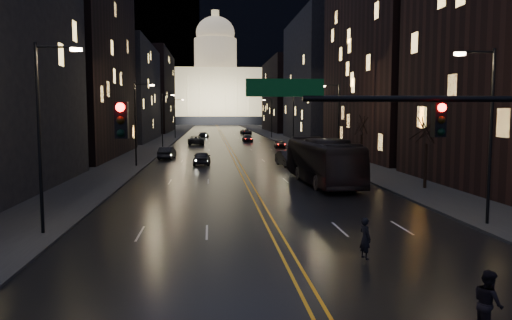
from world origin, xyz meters
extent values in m
plane|color=black|center=(0.00, 0.00, 0.00)|extent=(900.00, 900.00, 0.00)
cube|color=black|center=(0.00, 130.00, 0.01)|extent=(20.00, 320.00, 0.02)
cube|color=black|center=(-14.00, 130.00, 0.08)|extent=(8.00, 320.00, 0.16)
cube|color=black|center=(14.00, 130.00, 0.08)|extent=(8.00, 320.00, 0.16)
cube|color=orange|center=(0.00, 130.00, 0.03)|extent=(0.62, 320.00, 0.01)
cube|color=black|center=(-21.00, 54.00, 14.00)|extent=(12.00, 30.00, 28.00)
cube|color=black|center=(-21.00, 92.00, 10.00)|extent=(12.00, 34.00, 20.00)
cube|color=black|center=(-21.00, 140.00, 12.00)|extent=(12.00, 40.00, 24.00)
cube|color=black|center=(21.00, 50.00, 19.00)|extent=(12.00, 30.00, 38.00)
cube|color=black|center=(21.00, 92.00, 13.00)|extent=(12.00, 34.00, 26.00)
cube|color=black|center=(21.00, 140.00, 11.00)|extent=(12.00, 40.00, 22.00)
cube|color=black|center=(40.00, 380.00, 65.00)|extent=(520.00, 60.00, 130.00)
cube|color=black|center=(0.00, 250.00, 2.00)|extent=(90.00, 50.00, 4.00)
cube|color=#FDE092|center=(0.00, 250.00, 16.00)|extent=(80.00, 36.00, 24.00)
cylinder|color=beige|center=(0.00, 250.00, 36.00)|extent=(22.00, 22.00, 16.00)
ellipsoid|color=beige|center=(0.00, 250.00, 47.00)|extent=(20.00, 20.00, 17.00)
cylinder|color=#FDE092|center=(0.00, 250.00, 55.50)|extent=(4.00, 4.00, 6.00)
cylinder|color=black|center=(5.50, 0.00, 6.20)|extent=(12.00, 0.18, 0.18)
cube|color=black|center=(-5.50, 0.00, 5.60)|extent=(0.35, 0.30, 1.00)
cube|color=black|center=(3.50, 0.00, 5.60)|extent=(0.35, 0.30, 1.00)
sphere|color=#FF0705|center=(-5.50, -0.18, 5.95)|extent=(0.24, 0.24, 0.24)
sphere|color=#FF0705|center=(3.50, -0.18, 5.95)|extent=(0.24, 0.24, 0.24)
cube|color=#053F14|center=(-1.00, 0.00, 6.50)|extent=(2.20, 0.06, 0.50)
cylinder|color=black|center=(11.00, 10.00, 4.50)|extent=(0.16, 0.16, 9.00)
cylinder|color=black|center=(10.10, 10.00, 8.80)|extent=(1.80, 0.10, 0.10)
cube|color=#FFCC99|center=(9.20, 10.00, 8.70)|extent=(0.50, 0.25, 0.15)
cylinder|color=black|center=(-11.00, 10.00, 4.50)|extent=(0.16, 0.16, 9.00)
cylinder|color=black|center=(-10.10, 10.00, 8.80)|extent=(1.80, 0.10, 0.10)
cube|color=#FFCC99|center=(-9.20, 10.00, 8.70)|extent=(0.50, 0.25, 0.15)
cylinder|color=black|center=(11.00, 40.00, 4.50)|extent=(0.16, 0.16, 9.00)
cylinder|color=black|center=(10.10, 40.00, 8.80)|extent=(1.80, 0.10, 0.10)
cube|color=#FFCC99|center=(9.20, 40.00, 8.70)|extent=(0.50, 0.25, 0.15)
cylinder|color=black|center=(-11.00, 40.00, 4.50)|extent=(0.16, 0.16, 9.00)
cylinder|color=black|center=(-10.10, 40.00, 8.80)|extent=(1.80, 0.10, 0.10)
cube|color=#FFCC99|center=(-9.20, 40.00, 8.70)|extent=(0.50, 0.25, 0.15)
cylinder|color=black|center=(11.00, 70.00, 4.50)|extent=(0.16, 0.16, 9.00)
cylinder|color=black|center=(10.10, 70.00, 8.80)|extent=(1.80, 0.10, 0.10)
cube|color=#FFCC99|center=(9.20, 70.00, 8.70)|extent=(0.50, 0.25, 0.15)
cylinder|color=black|center=(-11.00, 70.00, 4.50)|extent=(0.16, 0.16, 9.00)
cylinder|color=black|center=(-10.10, 70.00, 8.80)|extent=(1.80, 0.10, 0.10)
cube|color=#FFCC99|center=(-9.20, 70.00, 8.70)|extent=(0.50, 0.25, 0.15)
cylinder|color=black|center=(11.00, 100.00, 4.50)|extent=(0.16, 0.16, 9.00)
cylinder|color=black|center=(10.10, 100.00, 8.80)|extent=(1.80, 0.10, 0.10)
cube|color=#FFCC99|center=(9.20, 100.00, 8.70)|extent=(0.50, 0.25, 0.15)
cylinder|color=black|center=(-11.00, 100.00, 4.50)|extent=(0.16, 0.16, 9.00)
cylinder|color=black|center=(-10.10, 100.00, 8.80)|extent=(1.80, 0.10, 0.10)
cube|color=#FFCC99|center=(-9.20, 100.00, 8.70)|extent=(0.50, 0.25, 0.15)
cylinder|color=black|center=(13.00, 22.00, 1.75)|extent=(0.24, 0.24, 3.50)
cylinder|color=black|center=(13.00, 38.00, 1.75)|extent=(0.24, 0.24, 3.50)
imported|color=black|center=(6.04, 26.04, 1.86)|extent=(3.80, 13.52, 3.73)
imported|color=black|center=(-4.05, 41.80, 0.78)|extent=(2.01, 4.64, 1.56)
imported|color=black|center=(-8.50, 49.06, 0.78)|extent=(2.02, 4.83, 1.55)
imported|color=black|center=(-5.73, 77.22, 0.82)|extent=(3.19, 6.11, 1.64)
imported|color=black|center=(-4.62, 101.23, 0.70)|extent=(2.57, 5.01, 1.39)
imported|color=black|center=(5.36, 39.65, 0.83)|extent=(2.35, 5.23, 1.66)
imported|color=black|center=(8.32, 67.34, 0.73)|extent=(1.96, 4.35, 1.45)
imported|color=black|center=(4.33, 85.17, 0.67)|extent=(2.03, 4.69, 1.34)
imported|color=black|center=(6.48, 119.46, 0.75)|extent=(3.09, 5.66, 1.50)
imported|color=black|center=(3.00, 5.00, 0.84)|extent=(0.57, 0.70, 1.67)
imported|color=black|center=(4.06, -2.00, 0.88)|extent=(0.49, 0.87, 1.76)
camera|label=1|loc=(-3.09, -13.92, 5.80)|focal=35.00mm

